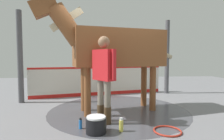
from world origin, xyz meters
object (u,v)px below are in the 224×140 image
at_px(wash_bucket, 96,125).
at_px(hose_coil, 167,131).
at_px(bottle_spray, 80,124).
at_px(horse, 113,48).
at_px(handler, 104,73).
at_px(bottle_shampoo, 121,125).

distance_m(wash_bucket, hose_coil, 1.30).
bearing_deg(bottle_spray, horse, -122.79).
relative_size(wash_bucket, hose_coil, 0.73).
xyz_separation_m(horse, hose_coil, (-0.85, 1.43, -1.57)).
bearing_deg(handler, hose_coil, -63.28).
bearing_deg(hose_coil, bottle_spray, -10.27).
bearing_deg(bottle_spray, wash_bucket, 143.64).
xyz_separation_m(horse, wash_bucket, (0.44, 1.36, -1.44)).
bearing_deg(hose_coil, wash_bucket, -3.10).
xyz_separation_m(wash_bucket, hose_coil, (-1.29, 0.07, -0.13)).
bearing_deg(bottle_shampoo, handler, -60.22).
distance_m(handler, bottle_spray, 1.10).
relative_size(handler, bottle_shampoo, 6.95).
height_order(horse, hose_coil, horse).
height_order(horse, bottle_spray, horse).
distance_m(horse, bottle_shampoo, 1.99).
bearing_deg(horse, bottle_spray, 44.93).
bearing_deg(handler, bottle_shampoo, -95.64).
distance_m(bottle_spray, hose_coil, 1.62).
bearing_deg(horse, wash_bucket, 59.74).
distance_m(horse, hose_coil, 2.29).
height_order(bottle_spray, hose_coil, bottle_spray).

